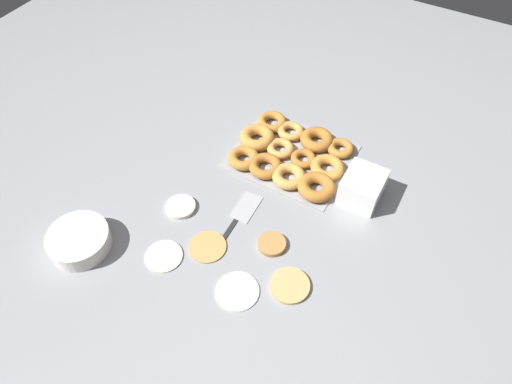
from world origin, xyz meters
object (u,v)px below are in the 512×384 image
Objects in this scene: donut_tray at (290,154)px; spatula at (241,213)px; pancake_3 at (237,291)px; pancake_4 at (164,256)px; pancake_5 at (272,244)px; pancake_1 at (207,246)px; pancake_0 at (181,207)px; container_stack at (362,187)px; batter_bowl at (79,241)px; pancake_2 at (290,285)px.

spatula is (0.03, 0.27, -0.02)m from donut_tray.
spatula is at bearing -61.54° from pancake_3.
pancake_4 is 0.30m from pancake_5.
pancake_3 is at bearing -154.02° from spatula.
pancake_1 is 0.42m from donut_tray.
pancake_5 is at bearing -176.79° from pancake_0.
pancake_0 is 0.71× the size of container_stack.
pancake_1 is 0.49m from container_stack.
batter_bowl reaches higher than pancake_5.
pancake_1 is 0.36m from batter_bowl.
pancake_5 is 0.21× the size of donut_tray.
pancake_0 is 0.30m from batter_bowl.
donut_tray is at bearing -8.70° from container_stack.
pancake_0 is 0.36× the size of spatula.
batter_bowl is at bearing 58.61° from donut_tray.
pancake_5 is 0.33× the size of spatula.
pancake_4 is at bearing -159.25° from batter_bowl.
pancake_0 is 0.83× the size of pancake_2.
batter_bowl is at bearing 20.75° from pancake_4.
pancake_2 is 0.60m from batter_bowl.
pancake_5 is at bearing 61.91° from container_stack.
pancake_2 is 0.14m from pancake_3.
pancake_1 is at bearing 0.95° from pancake_2.
pancake_1 reaches higher than pancake_3.
pancake_2 is 0.38m from container_stack.
pancake_4 is 0.26m from spatula.
pancake_0 is at bearing -123.92° from batter_bowl.
pancake_1 is 1.02× the size of pancake_4.
pancake_0 is 0.41m from pancake_2.
batter_bowl is at bearing 41.62° from container_stack.
pancake_0 is at bearing 60.51° from donut_tray.
pancake_0 reaches higher than spatula.
batter_bowl is (0.57, 0.17, 0.02)m from pancake_2.
spatula is at bearing -31.56° from pancake_2.
pancake_2 is at bearing 169.70° from pancake_0.
batter_bowl is at bearing 28.57° from pancake_1.
pancake_2 is at bearing -179.05° from pancake_1.
spatula is (0.24, -0.14, -0.00)m from pancake_2.
pancake_4 reaches higher than pancake_3.
pancake_1 is 0.18m from pancake_5.
container_stack is (-0.62, -0.55, 0.02)m from batter_bowl.
container_stack is (-0.15, -0.29, 0.04)m from pancake_5.
pancake_1 is at bearing 169.19° from spatula.
container_stack reaches higher than pancake_1.
pancake_4 is (-0.06, 0.16, -0.00)m from pancake_0.
donut_tray is 0.27m from spatula.
pancake_2 is at bearing 116.52° from donut_tray.
pancake_1 is 1.00× the size of pancake_2.
pancake_1 is 0.12m from pancake_4.
container_stack is at bearing -97.80° from pancake_2.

